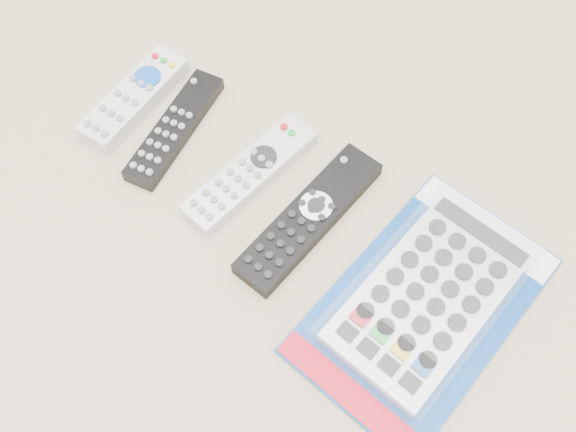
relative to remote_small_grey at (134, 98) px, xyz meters
The scene contains 5 objects.
remote_small_grey is the anchor object (origin of this frame).
remote_slim_black 0.07m from the remote_small_grey, ahead, with size 0.06×0.18×0.02m.
remote_silver_dvd 0.19m from the remote_small_grey, ahead, with size 0.08×0.19×0.02m.
remote_large_black 0.28m from the remote_small_grey, ahead, with size 0.08×0.22×0.02m.
jumbo_remote_packaged 0.44m from the remote_small_grey, ahead, with size 0.21×0.31×0.04m.
Camera 1 is at (0.20, -0.29, 0.65)m, focal length 40.00 mm.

